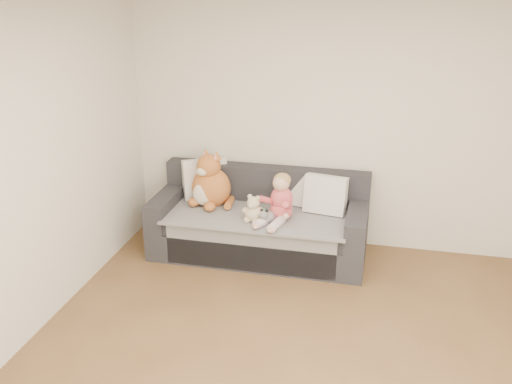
% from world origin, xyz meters
% --- Properties ---
extents(room_shell, '(5.00, 5.00, 5.00)m').
position_xyz_m(room_shell, '(0.00, 0.42, 1.30)').
color(room_shell, brown).
rests_on(room_shell, ground).
extents(sofa, '(2.20, 0.94, 0.85)m').
position_xyz_m(sofa, '(-0.77, 2.06, 0.31)').
color(sofa, '#252529').
rests_on(sofa, ground).
extents(cushion_left, '(0.52, 0.42, 0.45)m').
position_xyz_m(cushion_left, '(-1.44, 2.29, 0.69)').
color(cushion_left, silver).
rests_on(cushion_left, sofa).
extents(cushion_right_back, '(0.42, 0.27, 0.37)m').
position_xyz_m(cushion_right_back, '(-0.36, 2.30, 0.65)').
color(cushion_right_back, silver).
rests_on(cushion_right_back, sofa).
extents(cushion_right_front, '(0.45, 0.26, 0.41)m').
position_xyz_m(cushion_right_front, '(-0.12, 2.16, 0.67)').
color(cushion_right_front, silver).
rests_on(cushion_right_front, sofa).
extents(toddler, '(0.35, 0.50, 0.49)m').
position_xyz_m(toddler, '(-0.53, 1.86, 0.68)').
color(toddler, '#C04444').
rests_on(toddler, sofa).
extents(plush_cat, '(0.48, 0.44, 0.63)m').
position_xyz_m(plush_cat, '(-1.32, 2.10, 0.70)').
color(plush_cat, '#B36B27').
rests_on(plush_cat, sofa).
extents(teddy_bear, '(0.22, 0.18, 0.29)m').
position_xyz_m(teddy_bear, '(-0.78, 1.77, 0.59)').
color(teddy_bear, '#C3B187').
rests_on(teddy_bear, sofa).
extents(plush_cow, '(0.14, 0.21, 0.17)m').
position_xyz_m(plush_cow, '(-0.64, 1.76, 0.54)').
color(plush_cow, white).
rests_on(plush_cow, sofa).
extents(sippy_cup, '(0.12, 0.08, 0.13)m').
position_xyz_m(sippy_cup, '(-0.70, 1.87, 0.54)').
color(sippy_cup, '#51338D').
rests_on(sippy_cup, sofa).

